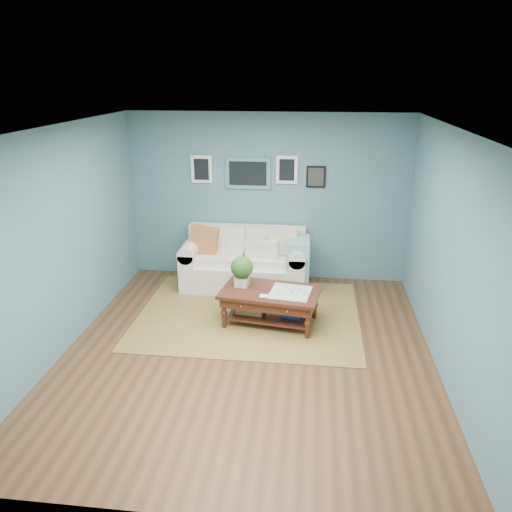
# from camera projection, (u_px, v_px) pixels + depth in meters

# --- Properties ---
(room_shell) EXTENTS (5.00, 5.02, 2.70)m
(room_shell) POSITION_uv_depth(u_px,v_px,m) (247.00, 246.00, 5.79)
(room_shell) COLOR brown
(room_shell) RESTS_ON ground
(area_rug) EXTENTS (3.11, 2.49, 0.01)m
(area_rug) POSITION_uv_depth(u_px,v_px,m) (249.00, 314.00, 7.14)
(area_rug) COLOR brown
(area_rug) RESTS_ON ground
(loveseat) EXTENTS (2.01, 0.91, 1.03)m
(loveseat) POSITION_uv_depth(u_px,v_px,m) (250.00, 261.00, 7.97)
(loveseat) COLOR white
(loveseat) RESTS_ON ground
(coffee_table) EXTENTS (1.41, 0.95, 0.92)m
(coffee_table) POSITION_uv_depth(u_px,v_px,m) (265.00, 295.00, 6.78)
(coffee_table) COLOR #381812
(coffee_table) RESTS_ON ground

